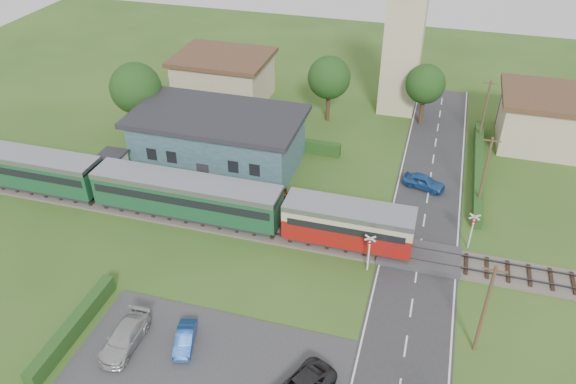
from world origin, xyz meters
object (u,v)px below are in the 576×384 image
(train, at_px, (152,190))
(car_park_blue, at_px, (185,339))
(church_tower, at_px, (406,21))
(pedestrian_far, at_px, (124,168))
(house_east, at_px, (542,118))
(house_west, at_px, (224,77))
(pedestrian_near, at_px, (285,196))
(station_building, at_px, (218,139))
(crossing_signal_near, at_px, (369,248))
(car_on_road, at_px, (424,182))
(equipment_hut, at_px, (114,165))
(crossing_signal_far, at_px, (473,226))
(car_park_silver, at_px, (125,338))

(train, relative_size, car_park_blue, 13.75)
(church_tower, bearing_deg, pedestrian_far, -134.42)
(church_tower, distance_m, house_east, 17.21)
(house_west, relative_size, pedestrian_near, 7.00)
(house_east, distance_m, pedestrian_far, 41.50)
(church_tower, xyz_separation_m, pedestrian_near, (-6.75, -22.40, -9.00))
(station_building, height_order, train, station_building)
(church_tower, xyz_separation_m, house_east, (15.00, -4.00, -7.43))
(crossing_signal_near, bearing_deg, church_tower, 92.82)
(crossing_signal_near, distance_m, car_on_road, 12.84)
(train, relative_size, crossing_signal_near, 13.18)
(pedestrian_far, bearing_deg, car_on_road, -61.23)
(car_park_blue, relative_size, pedestrian_far, 1.61)
(equipment_hut, height_order, station_building, station_building)
(house_east, bearing_deg, station_building, -156.56)
(equipment_hut, bearing_deg, train, -29.79)
(equipment_hut, relative_size, station_building, 0.16)
(train, xyz_separation_m, house_west, (-2.59, 23.00, 0.61))
(train, bearing_deg, crossing_signal_far, 5.26)
(house_east, distance_m, crossing_signal_far, 20.64)
(house_east, bearing_deg, equipment_hut, -153.68)
(crossing_signal_far, xyz_separation_m, car_park_silver, (-20.87, -16.31, -1.41))
(house_east, distance_m, car_park_silver, 45.14)
(house_west, bearing_deg, pedestrian_far, -96.13)
(equipment_hut, distance_m, house_east, 42.41)
(church_tower, relative_size, car_park_silver, 3.89)
(church_tower, relative_size, house_east, 2.00)
(train, bearing_deg, equipment_hut, 150.21)
(church_tower, bearing_deg, train, -123.81)
(car_on_road, bearing_deg, church_tower, 30.81)
(station_building, xyz_separation_m, crossing_signal_near, (16.40, -11.40, -0.55))
(house_east, bearing_deg, pedestrian_far, -153.43)
(car_park_blue, bearing_deg, pedestrian_near, 68.82)
(equipment_hut, relative_size, house_east, 0.29)
(house_west, bearing_deg, car_on_road, -28.02)
(station_building, distance_m, pedestrian_near, 9.97)
(crossing_signal_far, bearing_deg, church_tower, 110.02)
(house_east, xyz_separation_m, pedestrian_far, (-37.10, -18.55, -1.37))
(church_tower, xyz_separation_m, car_park_silver, (-12.27, -39.92, -9.49))
(train, distance_m, pedestrian_near, 11.29)
(crossing_signal_far, height_order, pedestrian_near, crossing_signal_far)
(car_park_silver, xyz_separation_m, pedestrian_far, (-9.83, 17.36, 0.69))
(station_building, xyz_separation_m, car_park_blue, (6.40, -21.84, -2.10))
(equipment_hut, xyz_separation_m, car_park_blue, (14.40, -16.04, -1.15))
(train, bearing_deg, station_building, 75.00)
(equipment_hut, relative_size, pedestrian_near, 1.65)
(church_tower, xyz_separation_m, crossing_signal_near, (1.40, -28.41, -8.08))
(car_on_road, relative_size, car_park_blue, 1.21)
(equipment_hut, relative_size, pedestrian_far, 1.31)
(crossing_signal_near, bearing_deg, crossing_signal_far, 33.69)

